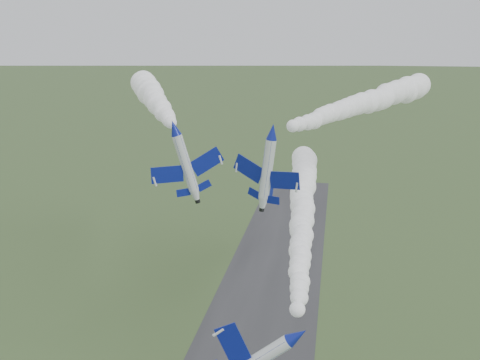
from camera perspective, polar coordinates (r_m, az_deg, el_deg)
name	(u,v)px	position (r m, az deg, el deg)	size (l,w,h in m)	color
jet_lead	(298,336)	(56.97, 6.18, -16.22)	(6.74, 12.76, 8.35)	silver
smoke_trail_jet_lead	(302,207)	(90.24, 6.66, -2.92)	(5.20, 68.22, 5.20)	white
jet_pair_left	(174,128)	(74.49, -7.02, 5.56)	(10.15, 12.05, 3.89)	silver
smoke_trail_jet_pair_left	(154,98)	(105.83, -9.21, 8.64)	(5.56, 58.12, 5.56)	white
jet_pair_right	(272,132)	(71.29, 3.43, 5.18)	(10.38, 11.95, 3.26)	silver
smoke_trail_jet_pair_right	(369,102)	(99.68, 13.58, 8.10)	(5.13, 58.52, 5.13)	white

